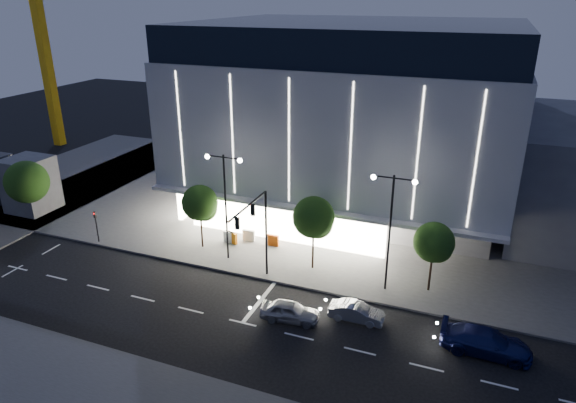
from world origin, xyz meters
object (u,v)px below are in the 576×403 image
at_px(ped_signal_far, 96,223).
at_px(car_lead, 290,311).
at_px(street_lamp_east, 391,217).
at_px(traffic_mast, 258,224).
at_px(barrier_a, 232,238).
at_px(tree_mid, 314,219).
at_px(barrier_d, 249,235).
at_px(tree_left, 200,205).
at_px(car_second, 356,312).
at_px(car_third, 486,342).
at_px(barrier_b, 229,237).
at_px(barrier_c, 272,240).
at_px(street_lamp_west, 225,192).
at_px(tree_right, 434,244).

xyz_separation_m(ped_signal_far, car_lead, (19.81, -4.54, -1.20)).
distance_m(street_lamp_east, car_lead, 9.55).
xyz_separation_m(traffic_mast, barrier_a, (-4.95, 5.21, -4.38)).
distance_m(street_lamp_east, barrier_a, 15.14).
bearing_deg(tree_mid, barrier_a, 169.16).
bearing_deg(barrier_d, tree_left, -144.64).
xyz_separation_m(car_second, car_third, (8.16, -0.40, 0.17)).
bearing_deg(car_lead, tree_left, 50.08).
height_order(tree_left, barrier_b, tree_left).
bearing_deg(barrier_c, barrier_a, -166.93).
relative_size(street_lamp_west, barrier_a, 8.18).
height_order(car_lead, barrier_d, car_lead).
xyz_separation_m(tree_mid, car_lead, (0.79, -7.06, -3.65)).
relative_size(street_lamp_west, tree_mid, 1.46).
bearing_deg(tree_left, tree_right, -0.00).
distance_m(tree_left, barrier_d, 5.26).
bearing_deg(car_lead, ped_signal_far, 70.38).
bearing_deg(barrier_d, street_lamp_east, -17.89).
bearing_deg(barrier_b, tree_mid, -2.31).
relative_size(tree_left, barrier_d, 5.20).
bearing_deg(car_lead, tree_mid, -0.37).
bearing_deg(car_lead, street_lamp_east, -47.39).
distance_m(car_third, barrier_c, 19.39).
height_order(car_lead, car_third, car_third).
bearing_deg(car_third, traffic_mast, 82.40).
bearing_deg(barrier_a, barrier_d, 60.00).
bearing_deg(barrier_d, street_lamp_west, -95.87).
distance_m(traffic_mast, barrier_a, 8.41).
bearing_deg(barrier_c, tree_mid, -27.87).
bearing_deg(street_lamp_east, barrier_b, 169.73).
height_order(traffic_mast, ped_signal_far, traffic_mast).
bearing_deg(barrier_a, barrier_c, 33.67).
height_order(car_second, barrier_b, car_second).
height_order(car_second, car_third, car_third).
bearing_deg(traffic_mast, tree_left, 152.16).
distance_m(tree_left, barrier_c, 6.87).
bearing_deg(barrier_b, car_third, -10.70).
relative_size(tree_mid, car_third, 1.15).
relative_size(car_second, barrier_a, 3.37).
bearing_deg(tree_mid, tree_left, -180.00).
xyz_separation_m(street_lamp_east, ped_signal_far, (-25.00, -1.50, -4.07)).
bearing_deg(barrier_b, barrier_d, 41.05).
bearing_deg(traffic_mast, tree_mid, 50.58).
distance_m(traffic_mast, tree_left, 7.95).
xyz_separation_m(car_lead, barrier_a, (-8.76, 8.58, -0.03)).
bearing_deg(tree_mid, ped_signal_far, -172.45).
xyz_separation_m(tree_right, barrier_c, (-13.50, 2.35, -3.23)).
distance_m(car_second, barrier_a, 14.65).
height_order(ped_signal_far, barrier_d, ped_signal_far).
relative_size(street_lamp_east, barrier_a, 8.18).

